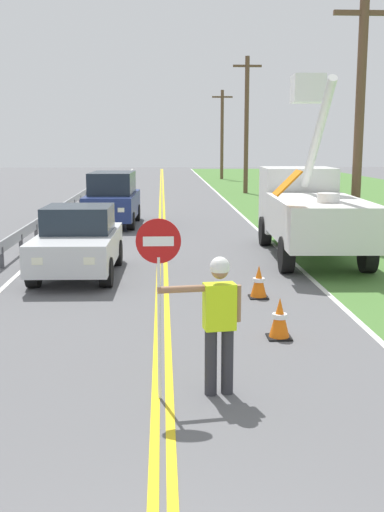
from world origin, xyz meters
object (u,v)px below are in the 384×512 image
object	(u,v)px
flagger_worker	(219,317)
utility_pole_far	(222,133)
stop_sign_paddle	(159,268)
utility_pole_near	(359,118)
oncoming_suv_second	(113,199)
traffic_cone_mid	(259,282)
oncoming_sedan_nearest	(78,242)
utility_pole_mid	(246,123)
traffic_cone_lead	(280,319)
utility_bucket_truck	(309,207)

from	to	relation	value
flagger_worker	utility_pole_far	size ratio (longest dim) A/B	0.24
stop_sign_paddle	utility_pole_near	xyz separation A→B (m)	(5.94, 11.17, 2.24)
flagger_worker	oncoming_suv_second	world-z (taller)	oncoming_suv_second
traffic_cone_mid	utility_pole_near	bearing A→B (deg)	57.08
oncoming_sedan_nearest	oncoming_suv_second	size ratio (longest dim) A/B	0.89
flagger_worker	utility_pole_far	distance (m)	48.75
utility_pole_mid	traffic_cone_mid	size ratio (longest dim) A/B	12.22
oncoming_sedan_nearest	utility_pole_near	distance (m)	9.24
flagger_worker	traffic_cone_lead	distance (m)	2.71
utility_bucket_truck	utility_pole_far	world-z (taller)	utility_pole_far
oncoming_suv_second	utility_bucket_truck	bearing A→B (deg)	-48.18
stop_sign_paddle	oncoming_suv_second	size ratio (longest dim) A/B	0.50
utility_bucket_truck	utility_pole_far	bearing A→B (deg)	88.34
utility_pole_mid	traffic_cone_mid	xyz separation A→B (m)	(-3.37, -27.55, -4.12)
traffic_cone_mid	oncoming_sedan_nearest	bearing A→B (deg)	148.56
flagger_worker	stop_sign_paddle	xyz separation A→B (m)	(-0.76, -0.11, 0.66)
oncoming_sedan_nearest	utility_pole_mid	distance (m)	26.39
utility_bucket_truck	oncoming_suv_second	world-z (taller)	utility_bucket_truck
stop_sign_paddle	oncoming_suv_second	xyz separation A→B (m)	(-1.90, 17.17, -0.65)
stop_sign_paddle	flagger_worker	bearing A→B (deg)	8.48
stop_sign_paddle	utility_bucket_truck	size ratio (longest dim) A/B	0.34
stop_sign_paddle	traffic_cone_mid	size ratio (longest dim) A/B	3.33
utility_pole_far	traffic_cone_mid	xyz separation A→B (m)	(-3.32, -43.35, -3.72)
oncoming_suv_second	utility_pole_far	xyz separation A→B (m)	(7.30, 31.37, 3.00)
oncoming_suv_second	utility_pole_mid	size ratio (longest dim) A/B	0.55
stop_sign_paddle	oncoming_sedan_nearest	xyz separation A→B (m)	(-2.03, 7.70, -0.88)
utility_pole_mid	traffic_cone_lead	world-z (taller)	utility_pole_mid
stop_sign_paddle	utility_pole_near	world-z (taller)	utility_pole_near
utility_pole_mid	traffic_cone_lead	distance (m)	30.80
utility_bucket_truck	oncoming_suv_second	bearing A→B (deg)	131.82
oncoming_suv_second	utility_pole_far	bearing A→B (deg)	76.90
oncoming_suv_second	stop_sign_paddle	bearing A→B (deg)	-83.68
oncoming_suv_second	traffic_cone_mid	xyz separation A→B (m)	(3.98, -11.98, -0.72)
traffic_cone_lead	traffic_cone_mid	world-z (taller)	same
utility_pole_mid	traffic_cone_mid	world-z (taller)	utility_pole_mid
utility_bucket_truck	utility_pole_near	bearing A→B (deg)	29.00
stop_sign_paddle	oncoming_suv_second	world-z (taller)	stop_sign_paddle
utility_bucket_truck	utility_pole_near	xyz separation A→B (m)	(1.66, 0.92, 2.54)
oncoming_sedan_nearest	traffic_cone_lead	size ratio (longest dim) A/B	5.92
utility_bucket_truck	flagger_worker	bearing A→B (deg)	-109.17
flagger_worker	utility_pole_mid	distance (m)	33.15
flagger_worker	utility_pole_mid	bearing A→B (deg)	81.83
oncoming_suv_second	traffic_cone_mid	distance (m)	12.64
stop_sign_paddle	utility_pole_far	bearing A→B (deg)	83.66
flagger_worker	utility_pole_near	bearing A→B (deg)	64.89
stop_sign_paddle	oncoming_suv_second	bearing A→B (deg)	96.32
oncoming_sedan_nearest	utility_pole_near	bearing A→B (deg)	23.51
utility_bucket_truck	oncoming_sedan_nearest	xyz separation A→B (m)	(-6.32, -2.55, -0.57)
traffic_cone_lead	utility_bucket_truck	bearing A→B (deg)	73.72
utility_pole_far	traffic_cone_lead	size ratio (longest dim) A/B	11.09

